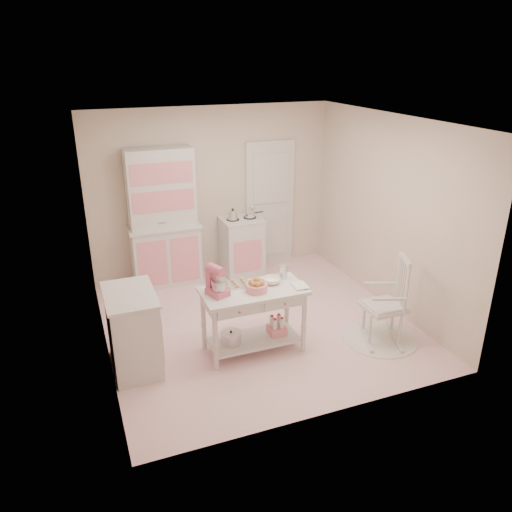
{
  "coord_description": "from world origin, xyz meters",
  "views": [
    {
      "loc": [
        -2.09,
        -5.35,
        3.31
      ],
      "look_at": [
        -0.04,
        -0.06,
        0.99
      ],
      "focal_mm": 35.0,
      "sensor_mm": 36.0,
      "label": 1
    }
  ],
  "objects": [
    {
      "name": "bread_basket",
      "position": [
        -0.25,
        -0.61,
        0.85
      ],
      "size": [
        0.25,
        0.25,
        0.09
      ],
      "primitive_type": "cylinder",
      "color": "pink",
      "rests_on": "work_table"
    },
    {
      "name": "room_shell",
      "position": [
        0.0,
        0.0,
        1.65
      ],
      "size": [
        3.84,
        3.84,
        2.62
      ],
      "color": "pink",
      "rests_on": "ground"
    },
    {
      "name": "door",
      "position": [
        0.95,
        1.87,
        1.02
      ],
      "size": [
        0.82,
        0.05,
        2.04
      ],
      "primitive_type": "cube",
      "color": "silver",
      "rests_on": "ground"
    },
    {
      "name": "stove",
      "position": [
        0.37,
        1.61,
        0.46
      ],
      "size": [
        0.62,
        0.57,
        0.92
      ],
      "primitive_type": "cube",
      "color": "silver",
      "rests_on": "ground"
    },
    {
      "name": "recipe_book",
      "position": [
        0.18,
        -0.68,
        0.81
      ],
      "size": [
        0.17,
        0.22,
        0.02
      ],
      "primitive_type": "imported",
      "rotation": [
        0.0,
        0.0,
        -0.05
      ],
      "color": "white",
      "rests_on": "work_table"
    },
    {
      "name": "mixing_bowl",
      "position": [
        -0.01,
        -0.48,
        0.83
      ],
      "size": [
        0.22,
        0.22,
        0.07
      ],
      "primitive_type": "imported",
      "color": "white",
      "rests_on": "work_table"
    },
    {
      "name": "base_cabinet",
      "position": [
        -1.63,
        -0.4,
        0.46
      ],
      "size": [
        0.54,
        0.84,
        0.92
      ],
      "primitive_type": "cube",
      "color": "silver",
      "rests_on": "ground"
    },
    {
      "name": "rocking_chair",
      "position": [
        1.29,
        -0.91,
        0.55
      ],
      "size": [
        0.7,
        0.84,
        1.1
      ],
      "primitive_type": "cube",
      "rotation": [
        0.0,
        0.0,
        -0.36
      ],
      "color": "silver",
      "rests_on": "ground"
    },
    {
      "name": "lace_rug",
      "position": [
        1.29,
        -0.91,
        0.01
      ],
      "size": [
        0.92,
        0.92,
        0.01
      ],
      "primitive_type": "cylinder",
      "color": "white",
      "rests_on": "ground"
    },
    {
      "name": "hutch",
      "position": [
        -0.83,
        1.66,
        1.04
      ],
      "size": [
        1.06,
        0.5,
        2.08
      ],
      "primitive_type": "cube",
      "color": "silver",
      "rests_on": "ground"
    },
    {
      "name": "work_table",
      "position": [
        -0.27,
        -0.56,
        0.4
      ],
      "size": [
        1.2,
        0.6,
        0.8
      ],
      "primitive_type": "cube",
      "color": "silver",
      "rests_on": "ground"
    },
    {
      "name": "stand_mixer",
      "position": [
        -0.69,
        -0.54,
        0.97
      ],
      "size": [
        0.29,
        0.34,
        0.34
      ],
      "primitive_type": "cube",
      "rotation": [
        0.0,
        0.0,
        0.4
      ],
      "color": "#CC5674",
      "rests_on": "work_table"
    },
    {
      "name": "cookie_tray",
      "position": [
        -0.42,
        -0.38,
        0.81
      ],
      "size": [
        0.34,
        0.24,
        0.02
      ],
      "primitive_type": "cube",
      "color": "silver",
      "rests_on": "work_table"
    },
    {
      "name": "metal_pitcher",
      "position": [
        0.17,
        -0.4,
        0.89
      ],
      "size": [
        0.1,
        0.1,
        0.17
      ],
      "primitive_type": "cylinder",
      "color": "silver",
      "rests_on": "work_table"
    }
  ]
}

